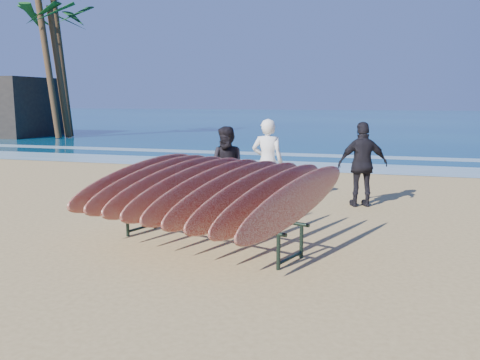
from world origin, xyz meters
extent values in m
plane|color=tan|center=(0.00, 0.00, 0.00)|extent=(120.00, 120.00, 0.00)
plane|color=navy|center=(0.00, 55.00, 0.01)|extent=(160.00, 160.00, 0.00)
plane|color=white|center=(0.00, 10.00, 0.01)|extent=(160.00, 160.00, 0.00)
plane|color=white|center=(0.00, 13.50, 0.01)|extent=(160.00, 160.00, 0.00)
cylinder|color=black|center=(-1.80, 0.18, 0.25)|extent=(0.06, 0.06, 0.50)
cylinder|color=black|center=(1.01, -0.77, 0.25)|extent=(0.06, 0.06, 0.50)
cylinder|color=black|center=(-1.59, 0.79, 0.25)|extent=(0.06, 0.06, 0.50)
cylinder|color=black|center=(1.22, -0.16, 0.25)|extent=(0.06, 0.06, 0.50)
cylinder|color=black|center=(-0.39, -0.30, 0.50)|extent=(3.05, 1.08, 0.06)
cylinder|color=black|center=(-0.18, 0.32, 0.50)|extent=(3.05, 1.08, 0.06)
cylinder|color=black|center=(-1.69, 0.48, 0.08)|extent=(0.25, 0.63, 0.04)
cylinder|color=black|center=(1.11, -0.47, 0.08)|extent=(0.25, 0.63, 0.04)
ellipsoid|color=maroon|center=(-1.76, 0.51, 0.91)|extent=(1.04, 2.87, 1.07)
ellipsoid|color=maroon|center=(-1.39, 0.38, 0.91)|extent=(1.04, 2.87, 1.07)
ellipsoid|color=maroon|center=(-1.02, 0.26, 0.91)|extent=(1.04, 2.87, 1.07)
ellipsoid|color=maroon|center=(-0.66, 0.13, 0.91)|extent=(1.04, 2.87, 1.07)
ellipsoid|color=maroon|center=(-0.29, 0.01, 0.91)|extent=(1.04, 2.87, 1.07)
ellipsoid|color=maroon|center=(0.08, -0.12, 0.91)|extent=(1.04, 2.87, 1.07)
ellipsoid|color=maroon|center=(0.44, -0.24, 0.91)|extent=(1.04, 2.87, 1.07)
ellipsoid|color=maroon|center=(0.81, -0.36, 0.91)|extent=(1.04, 2.87, 1.07)
ellipsoid|color=maroon|center=(1.18, -0.49, 0.91)|extent=(1.04, 2.87, 1.07)
imported|color=white|center=(-0.16, 3.46, 0.94)|extent=(0.71, 0.49, 1.87)
imported|color=black|center=(-0.91, 2.97, 0.86)|extent=(0.87, 0.70, 1.72)
imported|color=black|center=(1.85, 3.80, 0.91)|extent=(1.16, 0.78, 1.82)
cylinder|color=brown|center=(-16.28, 17.60, 4.71)|extent=(0.36, 1.73, 9.37)
cylinder|color=brown|center=(-16.12, 18.43, 3.74)|extent=(0.36, 1.47, 7.44)
cylinder|color=brown|center=(-16.32, 18.96, 4.59)|extent=(0.36, 1.47, 9.16)
camera|label=1|loc=(2.39, -7.27, 2.30)|focal=38.00mm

